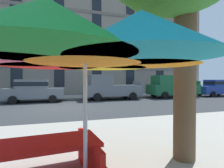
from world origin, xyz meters
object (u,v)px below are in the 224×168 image
Objects in this scene: sedan_blue at (216,87)px; pickup_gray at (110,88)px; pickup_green at (171,87)px; patio_umbrella at (85,45)px; sedan_gray at (34,90)px; picnic_table at (39,161)px.

pickup_gray is at bearing 180.00° from sedan_blue.
pickup_gray is 1.00× the size of pickup_green.
pickup_gray is at bearing 71.90° from patio_umbrella.
pickup_gray reaches higher than sedan_gray.
pickup_green reaches higher than sedan_blue.
pickup_gray is 12.16m from sedan_blue.
sedan_gray is 0.86× the size of pickup_gray.
patio_umbrella is at bearing -108.10° from pickup_gray.
sedan_blue is at bearing 36.00° from picnic_table.
picnic_table is at bearing -83.36° from sedan_gray.
pickup_gray is 2.65× the size of picnic_table.
patio_umbrella reaches higher than sedan_blue.
picnic_table is at bearing 149.27° from patio_umbrella.
picnic_table is at bearing -111.27° from pickup_gray.
sedan_blue is at bearing 37.91° from patio_umbrella.
pickup_green is 16.64m from picnic_table.
picnic_table is (-0.64, 0.38, -1.71)m from patio_umbrella.
pickup_green is 5.78m from sedan_blue.
pickup_gray reaches higher than sedan_blue.
pickup_gray is at bearing 180.00° from pickup_green.
sedan_gray is at bearing -180.00° from pickup_gray.
sedan_gray is 12.61m from pickup_green.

